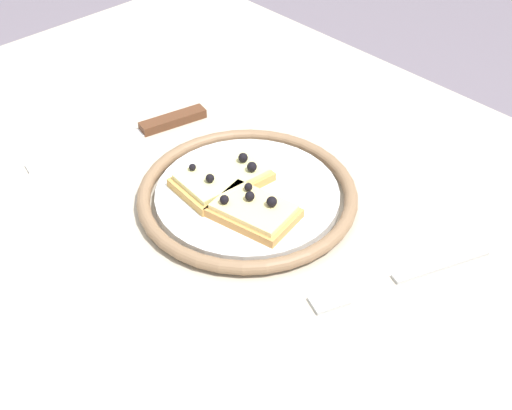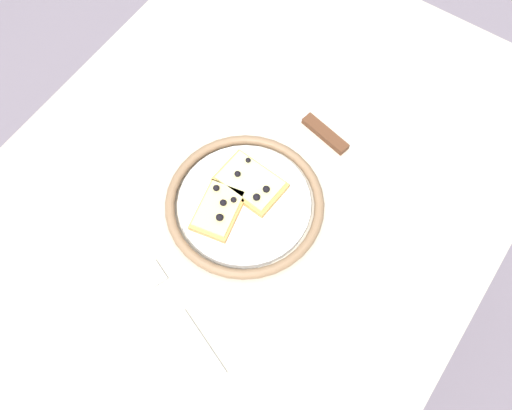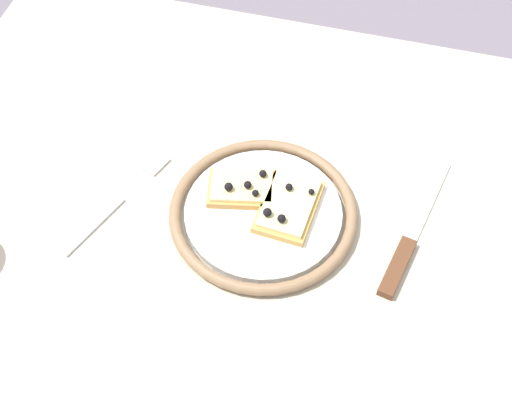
% 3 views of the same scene
% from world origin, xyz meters
% --- Properties ---
extents(ground_plane, '(6.00, 6.00, 0.00)m').
position_xyz_m(ground_plane, '(0.00, 0.00, 0.00)').
color(ground_plane, slate).
extents(dining_table, '(1.07, 0.77, 0.72)m').
position_xyz_m(dining_table, '(0.00, 0.00, 0.62)').
color(dining_table, '#BCB29E').
rests_on(dining_table, ground_plane).
extents(plate, '(0.25, 0.25, 0.02)m').
position_xyz_m(plate, '(-0.01, -0.01, 0.73)').
color(plate, white).
rests_on(plate, dining_table).
extents(pizza_slice_near, '(0.10, 0.08, 0.03)m').
position_xyz_m(pizza_slice_near, '(-0.05, 0.01, 0.75)').
color(pizza_slice_near, tan).
rests_on(pizza_slice_near, plate).
extents(pizza_slice_far, '(0.08, 0.11, 0.03)m').
position_xyz_m(pizza_slice_far, '(0.02, -0.00, 0.75)').
color(pizza_slice_far, tan).
rests_on(pizza_slice_far, plate).
extents(knife, '(0.07, 0.24, 0.01)m').
position_xyz_m(knife, '(0.18, -0.02, 0.73)').
color(knife, silver).
rests_on(knife, dining_table).
extents(fork, '(0.09, 0.19, 0.00)m').
position_xyz_m(fork, '(-0.20, -0.04, 0.73)').
color(fork, '#B9B9B9').
rests_on(fork, dining_table).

